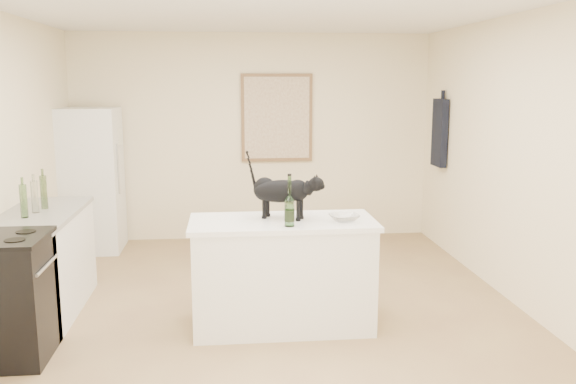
{
  "coord_description": "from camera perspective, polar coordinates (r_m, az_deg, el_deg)",
  "views": [
    {
      "loc": [
        -0.34,
        -4.95,
        2.0
      ],
      "look_at": [
        0.15,
        -0.15,
        1.12
      ],
      "focal_mm": 37.82,
      "sensor_mm": 36.0,
      "label": 1
    }
  ],
  "objects": [
    {
      "name": "artwork_canvas",
      "position": [
        7.69,
        -1.04,
        6.98
      ],
      "size": [
        0.82,
        0.0,
        1.02
      ],
      "primitive_type": "cube",
      "color": "beige",
      "rests_on": "wall_back"
    },
    {
      "name": "counter_bottle_cluster",
      "position": [
        5.57,
        -22.73,
        -0.4
      ],
      "size": [
        0.12,
        0.41,
        0.29
      ],
      "color": "#2B5D1F",
      "rests_on": "left_countertop"
    },
    {
      "name": "ceiling",
      "position": [
        5.0,
        -1.97,
        17.22
      ],
      "size": [
        5.5,
        5.5,
        0.0
      ],
      "primitive_type": "plane",
      "rotation": [
        3.14,
        0.0,
        0.0
      ],
      "color": "white",
      "rests_on": "ground"
    },
    {
      "name": "left_countertop",
      "position": [
        5.61,
        -22.4,
        -1.98
      ],
      "size": [
        0.62,
        1.44,
        0.04
      ],
      "primitive_type": "cube",
      "color": "gray",
      "rests_on": "left_cabinets"
    },
    {
      "name": "wine_bottle",
      "position": [
        4.65,
        0.14,
        -1.08
      ],
      "size": [
        0.1,
        0.1,
        0.36
      ],
      "primitive_type": "cylinder",
      "rotation": [
        0.0,
        0.0,
        0.36
      ],
      "color": "#286026",
      "rests_on": "island_top"
    },
    {
      "name": "artwork_frame",
      "position": [
        7.71,
        -1.06,
        6.99
      ],
      "size": [
        0.9,
        0.03,
        1.1
      ],
      "primitive_type": "cube",
      "color": "brown",
      "rests_on": "wall_back"
    },
    {
      "name": "wall_front",
      "position": [
        2.33,
        2.81,
        -7.14
      ],
      "size": [
        4.5,
        0.0,
        4.5
      ],
      "primitive_type": "plane",
      "rotation": [
        -1.57,
        0.0,
        0.0
      ],
      "color": "beige",
      "rests_on": "ground"
    },
    {
      "name": "fridge_paper",
      "position": [
        7.49,
        -15.59,
        5.01
      ],
      "size": [
        0.05,
        0.15,
        0.2
      ],
      "primitive_type": "cube",
      "rotation": [
        0.0,
        0.0,
        -0.3
      ],
      "color": "silver",
      "rests_on": "fridge"
    },
    {
      "name": "hanging_garment",
      "position": [
        7.47,
        14.07,
        5.42
      ],
      "size": [
        0.08,
        0.34,
        0.8
      ],
      "primitive_type": "cube",
      "color": "black",
      "rests_on": "wall_right"
    },
    {
      "name": "fridge",
      "position": [
        7.56,
        -18.04,
        1.08
      ],
      "size": [
        0.68,
        0.68,
        1.7
      ],
      "primitive_type": "cube",
      "color": "white",
      "rests_on": "floor"
    },
    {
      "name": "floor",
      "position": [
        5.35,
        -1.8,
        -11.62
      ],
      "size": [
        5.5,
        5.5,
        0.0
      ],
      "primitive_type": "plane",
      "color": "#A48857",
      "rests_on": "ground"
    },
    {
      "name": "black_cat",
      "position": [
        4.91,
        -0.61,
        -0.2
      ],
      "size": [
        0.6,
        0.4,
        0.41
      ],
      "primitive_type": null,
      "rotation": [
        0.0,
        0.0,
        -0.42
      ],
      "color": "black",
      "rests_on": "island_top"
    },
    {
      "name": "wall_right",
      "position": [
        5.63,
        21.64,
        2.46
      ],
      "size": [
        0.0,
        5.5,
        5.5
      ],
      "primitive_type": "plane",
      "rotation": [
        1.57,
        0.0,
        -1.57
      ],
      "color": "beige",
      "rests_on": "ground"
    },
    {
      "name": "island_base",
      "position": [
        5.02,
        -0.51,
        -7.88
      ],
      "size": [
        1.44,
        0.67,
        0.86
      ],
      "primitive_type": "cube",
      "color": "white",
      "rests_on": "floor"
    },
    {
      "name": "left_cabinets",
      "position": [
        5.71,
        -22.09,
        -6.4
      ],
      "size": [
        0.6,
        1.4,
        0.86
      ],
      "primitive_type": "cube",
      "color": "white",
      "rests_on": "floor"
    },
    {
      "name": "stove",
      "position": [
        4.89,
        -25.03,
        -9.15
      ],
      "size": [
        0.6,
        0.6,
        0.9
      ],
      "primitive_type": "cube",
      "color": "black",
      "rests_on": "floor"
    },
    {
      "name": "wall_back",
      "position": [
        7.74,
        -3.29,
        5.13
      ],
      "size": [
        4.5,
        0.0,
        4.5
      ],
      "primitive_type": "plane",
      "rotation": [
        1.57,
        0.0,
        0.0
      ],
      "color": "beige",
      "rests_on": "ground"
    },
    {
      "name": "glass_bowl",
      "position": [
        4.86,
        5.29,
        -2.44
      ],
      "size": [
        0.28,
        0.28,
        0.06
      ],
      "primitive_type": "imported",
      "rotation": [
        0.0,
        0.0,
        0.22
      ],
      "color": "white",
      "rests_on": "island_top"
    },
    {
      "name": "island_top",
      "position": [
        4.9,
        -0.52,
        -2.88
      ],
      "size": [
        1.5,
        0.7,
        0.04
      ],
      "primitive_type": "cube",
      "color": "white",
      "rests_on": "island_base"
    }
  ]
}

